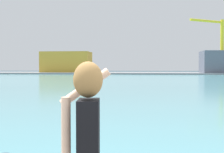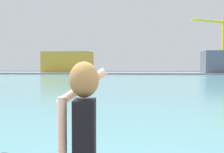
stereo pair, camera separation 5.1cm
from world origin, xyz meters
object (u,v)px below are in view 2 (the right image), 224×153
at_px(person_photographer, 84,132).
at_px(port_crane, 219,40).
at_px(warehouse_left, 68,62).
at_px(warehouse_right, 224,62).

distance_m(person_photographer, port_crane, 90.34).
distance_m(warehouse_left, port_crane, 46.96).
distance_m(person_photographer, warehouse_right, 91.54).
relative_size(person_photographer, warehouse_right, 0.15).
bearing_deg(person_photographer, warehouse_right, -20.96).
relative_size(person_photographer, port_crane, 0.11).
relative_size(warehouse_left, port_crane, 0.99).
bearing_deg(warehouse_left, warehouse_right, -3.96).
bearing_deg(person_photographer, warehouse_left, 8.67).
bearing_deg(warehouse_right, person_photographer, -104.30).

